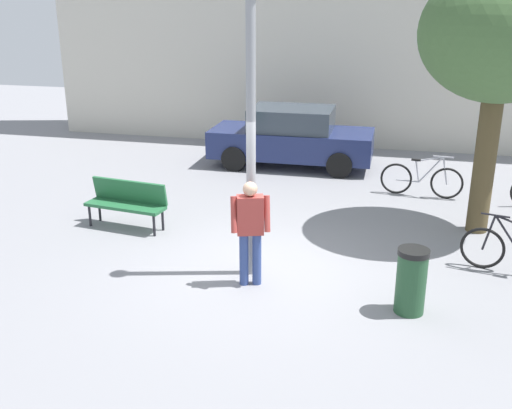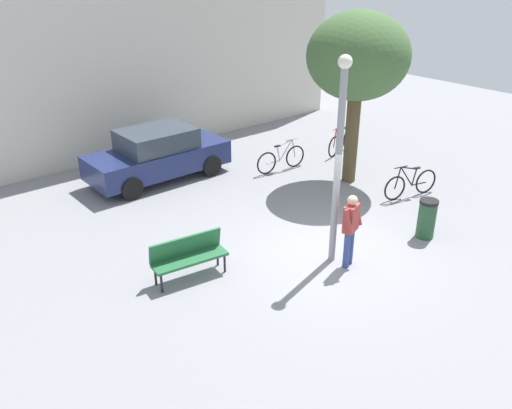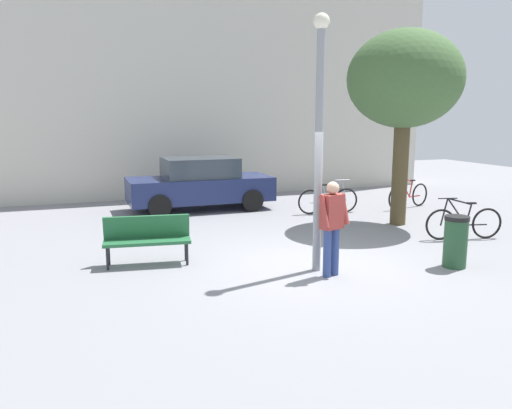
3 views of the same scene
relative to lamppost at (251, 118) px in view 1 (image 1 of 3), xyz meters
name	(u,v)px [view 1 (image 1 of 3)]	position (x,y,z in m)	size (l,w,h in m)	color
ground_plane	(263,269)	(0.16, 0.16, -2.54)	(36.00, 36.00, 0.00)	gray
building_facade	(338,22)	(0.16, 9.99, 1.00)	(17.41, 2.00, 7.09)	beige
lamppost	(251,118)	(0.00, 0.00, 0.00)	(0.28, 0.28, 4.47)	gray
person_by_lamppost	(250,226)	(0.09, -0.39, -1.57)	(0.63, 0.42, 1.67)	#334784
park_bench	(127,200)	(-2.83, 1.43, -1.99)	(1.65, 0.68, 0.92)	#236038
plaza_tree	(501,36)	(3.75, 2.83, 1.07)	(2.83, 2.83, 4.86)	brown
bicycle_silver	(422,180)	(2.74, 4.73, -2.16)	(1.81, 0.23, 0.97)	black
parked_car_navy	(292,137)	(-0.56, 6.56, -1.77)	(4.21, 1.85, 1.55)	navy
trash_bin	(411,281)	(2.49, -0.70, -2.05)	(0.44, 0.44, 0.97)	#234C2D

